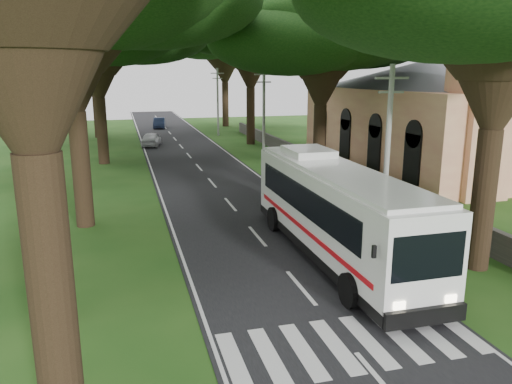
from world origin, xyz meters
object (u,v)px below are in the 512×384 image
at_px(pole_far, 218,101).
at_px(coach_bus, 335,210).
at_px(pole_near, 387,152).
at_px(church, 428,107).
at_px(distant_car_a, 151,139).
at_px(distant_car_b, 159,123).
at_px(pole_mid, 264,115).
at_px(pedestrian, 58,292).

height_order(pole_far, coach_bus, pole_far).
height_order(pole_near, coach_bus, pole_near).
height_order(church, distant_car_a, church).
height_order(distant_car_a, distant_car_b, distant_car_a).
xyz_separation_m(pole_near, distant_car_b, (-6.30, 49.93, -3.45)).
height_order(pole_far, distant_car_b, pole_far).
bearing_deg(coach_bus, pole_near, 24.47).
height_order(pole_mid, coach_bus, pole_mid).
bearing_deg(pole_mid, church, -19.81).
relative_size(pole_mid, distant_car_a, 1.88).
xyz_separation_m(pole_mid, distant_car_b, (-6.30, 29.93, -3.45)).
bearing_deg(pole_far, church, -63.18).
bearing_deg(distant_car_a, pole_far, -129.10).
bearing_deg(church, coach_bus, -132.34).
bearing_deg(pedestrian, distant_car_b, 4.46).
distance_m(church, distant_car_a, 27.49).
distance_m(pole_far, pedestrian, 46.14).
relative_size(church, pedestrian, 14.92).
distance_m(church, pole_mid, 13.16).
bearing_deg(pole_far, pedestrian, -107.37).
bearing_deg(distant_car_a, pole_near, 115.70).
bearing_deg(pedestrian, church, -40.97).
height_order(pole_near, pole_mid, same).
relative_size(pole_near, coach_bus, 0.61).
bearing_deg(pole_far, distant_car_a, -140.41).
bearing_deg(distant_car_b, pole_near, -75.52).
distance_m(church, pole_near, 19.88).
relative_size(pole_far, distant_car_b, 1.89).
distance_m(pole_far, coach_bus, 41.57).
distance_m(distant_car_b, pedestrian, 54.36).
bearing_deg(pedestrian, pole_near, -61.77).
bearing_deg(pole_near, pole_mid, 90.00).
height_order(pole_near, pedestrian, pole_near).
bearing_deg(distant_car_b, pole_mid, -70.83).
distance_m(distant_car_a, pedestrian, 37.29).
xyz_separation_m(coach_bus, distant_car_b, (-3.22, 51.34, -1.35)).
height_order(pole_mid, pedestrian, pole_mid).
height_order(church, pole_far, church).
bearing_deg(coach_bus, pole_mid, 81.73).
xyz_separation_m(pole_far, distant_car_b, (-6.30, 9.93, -3.45)).
height_order(pole_near, distant_car_a, pole_near).
xyz_separation_m(pole_mid, pole_far, (0.00, 20.00, 0.00)).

